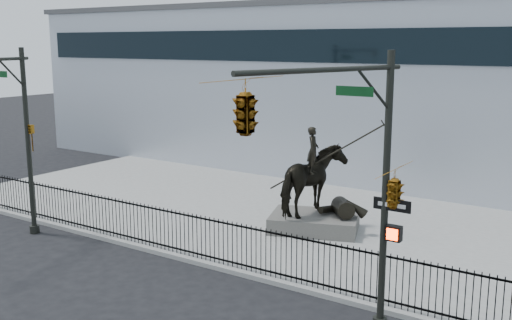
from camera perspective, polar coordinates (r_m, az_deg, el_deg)
The scene contains 8 objects.
ground at distance 19.46m, azimuth -8.33°, elevation -10.60°, with size 120.00×120.00×0.00m, color black.
plaza at distance 24.76m, azimuth 2.61°, elevation -5.52°, with size 30.00×12.00×0.15m, color gray.
building at distance 35.60m, azimuth 13.66°, elevation 6.52°, with size 44.00×14.00×9.00m, color #B2B9C2.
picket_fence at distance 20.03m, azimuth -6.00°, elevation -7.15°, with size 22.10×0.10×1.50m.
statue_plinth at distance 22.95m, azimuth 5.57°, elevation -5.93°, with size 3.25×2.23×0.61m, color #53504C.
equestrian_statue at distance 22.53m, azimuth 5.81°, elevation -2.10°, with size 3.94×3.16×3.53m.
traffic_signal_left at distance 23.06m, azimuth -22.26°, elevation 2.48°, with size 1.52×4.84×7.00m.
traffic_signal_right at distance 12.91m, azimuth 6.62°, elevation 0.73°, with size 2.17×6.86×7.00m.
Camera 1 is at (12.24, -13.32, 7.17)m, focal length 42.00 mm.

